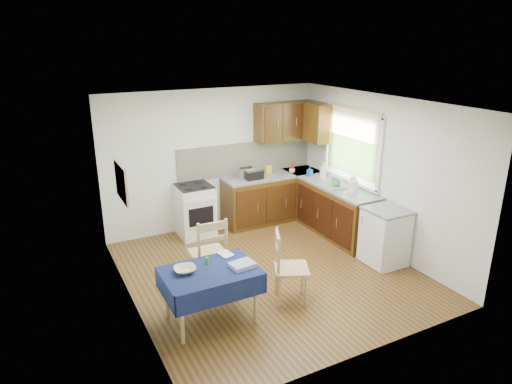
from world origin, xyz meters
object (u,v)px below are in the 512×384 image
dining_table (210,278)px  chair_near (288,265)px  kettle (353,185)px  toaster (246,173)px  chair_far (209,251)px  dish_rack (336,186)px  sandwich_press (253,174)px

dining_table → chair_near: bearing=20.0°
kettle → toaster: bearing=128.5°
toaster → kettle: (1.20, -1.51, 0.03)m
chair_near → kettle: (1.87, 1.06, 0.51)m
dining_table → toaster: size_ratio=3.93×
chair_far → toaster: bearing=-126.7°
chair_far → dish_rack: (2.60, 0.67, 0.36)m
chair_near → toaster: 2.70m
dining_table → sandwich_press: size_ratio=3.56×
chair_far → toaster: (1.45, 1.82, 0.44)m
chair_far → dish_rack: bearing=-163.6°
chair_far → chair_near: 1.09m
sandwich_press → dish_rack: bearing=-61.0°
dining_table → dish_rack: dish_rack is taller
chair_far → sandwich_press: (1.56, 1.77, 0.43)m
sandwich_press → kettle: kettle is taller
toaster → chair_far: bearing=-112.0°
chair_near → dish_rack: 2.34m
dish_rack → sandwich_press: bearing=154.6°
dish_rack → kettle: size_ratio=1.41×
sandwich_press → chair_near: bearing=-121.4°
chair_near → toaster: bearing=10.3°
sandwich_press → dish_rack: 1.51m
chair_near → dish_rack: dish_rack is taller
dish_rack → kettle: bearing=-59.4°
chair_far → toaster: size_ratio=3.69×
chair_far → chair_near: size_ratio=1.09×
sandwich_press → kettle: bearing=-67.5°
sandwich_press → toaster: bearing=140.9°
chair_far → toaster: 2.37m
chair_far → dish_rack: dish_rack is taller
dining_table → chair_far: bearing=91.5°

